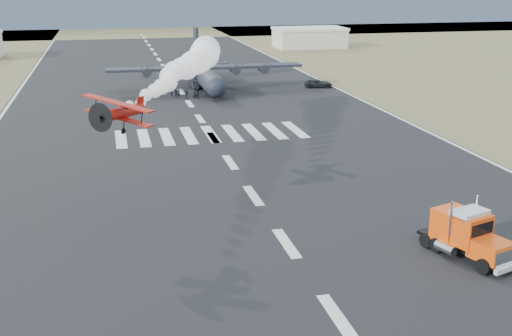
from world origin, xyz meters
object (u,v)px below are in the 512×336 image
object	(u,v)px
crew_a	(172,92)
crew_c	(204,89)
hangar_right	(310,37)
crew_d	(186,94)
crew_f	(198,94)
crew_b	(158,93)
semi_truck	(467,234)
crew_e	(195,92)
crew_g	(179,93)
support_vehicle	(318,83)
transport_aircraft	(204,73)
crew_h	(176,93)
aerobatic_biplane	(121,112)

from	to	relation	value
crew_a	crew_c	size ratio (longest dim) A/B	1.07
hangar_right	crew_a	distance (m)	85.77
hangar_right	crew_c	distance (m)	81.44
hangar_right	crew_a	world-z (taller)	hangar_right
crew_d	crew_f	size ratio (longest dim) A/B	1.02
crew_b	crew_f	world-z (taller)	crew_b
semi_truck	crew_a	size ratio (longest dim) A/B	4.79
crew_e	crew_g	xyz separation A→B (m)	(-2.79, 0.28, -0.11)
crew_a	crew_g	world-z (taller)	crew_a
hangar_right	crew_e	xyz separation A→B (m)	(-44.34, -72.41, -2.08)
crew_e	crew_f	distance (m)	1.14
crew_b	crew_e	world-z (taller)	crew_e
crew_b	support_vehicle	bearing A→B (deg)	19.53
transport_aircraft	crew_a	size ratio (longest dim) A/B	20.11
semi_truck	crew_h	bearing A→B (deg)	82.95
transport_aircraft	crew_b	distance (m)	12.63
crew_g	semi_truck	bearing A→B (deg)	-37.47
crew_g	crew_b	bearing A→B (deg)	-159.64
crew_b	crew_c	world-z (taller)	crew_c
aerobatic_biplane	support_vehicle	bearing A→B (deg)	77.14
crew_g	transport_aircraft	bearing A→B (deg)	99.05
crew_b	crew_d	size ratio (longest dim) A/B	1.04
support_vehicle	crew_b	xyz separation A→B (m)	(-30.98, -3.50, 0.08)
semi_truck	crew_c	distance (m)	74.50
crew_d	crew_h	world-z (taller)	crew_h
support_vehicle	crew_h	world-z (taller)	crew_h
crew_c	crew_f	distance (m)	4.24
support_vehicle	crew_h	size ratio (longest dim) A/B	3.21
crew_g	crew_h	bearing A→B (deg)	-125.57
aerobatic_biplane	crew_e	size ratio (longest dim) A/B	3.63
hangar_right	crew_f	world-z (taller)	hangar_right
aerobatic_biplane	support_vehicle	world-z (taller)	aerobatic_biplane
crew_c	crew_d	distance (m)	5.07
crew_d	support_vehicle	bearing A→B (deg)	-137.10
hangar_right	crew_f	distance (m)	85.66
crew_c	hangar_right	bearing A→B (deg)	-42.77
aerobatic_biplane	crew_a	size ratio (longest dim) A/B	3.67
crew_f	transport_aircraft	bearing A→B (deg)	-79.98
support_vehicle	crew_b	world-z (taller)	crew_b
support_vehicle	crew_a	xyz separation A→B (m)	(-28.61, -3.60, 0.16)
transport_aircraft	crew_f	world-z (taller)	transport_aircraft
crew_b	crew_h	xyz separation A→B (m)	(3.02, -1.47, 0.01)
hangar_right	support_vehicle	size ratio (longest dim) A/B	3.80
crew_c	support_vehicle	bearing A→B (deg)	-95.56
crew_c	crew_e	bearing A→B (deg)	130.47
crew_b	crew_d	bearing A→B (deg)	-13.00
crew_b	crew_f	xyz separation A→B (m)	(6.66, -2.71, -0.04)
crew_c	crew_h	size ratio (longest dim) A/B	1.02
crew_b	crew_d	distance (m)	5.29
semi_truck	crew_a	xyz separation A→B (m)	(-14.96, 72.73, -0.98)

